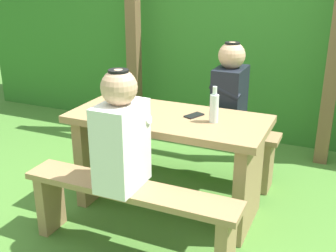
{
  "coord_description": "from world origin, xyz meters",
  "views": [
    {
      "loc": [
        1.13,
        -2.54,
        1.7
      ],
      "look_at": [
        0.0,
        0.0,
        0.66
      ],
      "focal_mm": 44.79,
      "sensor_mm": 36.0,
      "label": 1
    }
  ],
  "objects_px": {
    "bench_near": "(130,206)",
    "person_black_coat": "(230,91)",
    "picnic_table": "(168,146)",
    "person_white_shirt": "(121,134)",
    "drinking_glass": "(138,104)",
    "cell_phone": "(194,115)",
    "bottle_left": "(214,107)",
    "bench_far": "(196,140)"
  },
  "relations": [
    {
      "from": "person_white_shirt",
      "to": "drinking_glass",
      "type": "height_order",
      "value": "person_white_shirt"
    },
    {
      "from": "bench_far",
      "to": "bottle_left",
      "type": "bearing_deg",
      "value": -60.03
    },
    {
      "from": "cell_phone",
      "to": "picnic_table",
      "type": "bearing_deg",
      "value": -135.71
    },
    {
      "from": "bench_far",
      "to": "person_black_coat",
      "type": "bearing_deg",
      "value": -0.68
    },
    {
      "from": "person_black_coat",
      "to": "drinking_glass",
      "type": "height_order",
      "value": "person_black_coat"
    },
    {
      "from": "person_black_coat",
      "to": "person_white_shirt",
      "type": "bearing_deg",
      "value": -105.26
    },
    {
      "from": "picnic_table",
      "to": "person_white_shirt",
      "type": "height_order",
      "value": "person_white_shirt"
    },
    {
      "from": "drinking_glass",
      "to": "bottle_left",
      "type": "relative_size",
      "value": 0.37
    },
    {
      "from": "bench_near",
      "to": "picnic_table",
      "type": "bearing_deg",
      "value": 90.0
    },
    {
      "from": "bench_far",
      "to": "cell_phone",
      "type": "distance_m",
      "value": 0.68
    },
    {
      "from": "drinking_glass",
      "to": "cell_phone",
      "type": "bearing_deg",
      "value": 5.48
    },
    {
      "from": "bottle_left",
      "to": "person_black_coat",
      "type": "bearing_deg",
      "value": 95.61
    },
    {
      "from": "bench_near",
      "to": "person_black_coat",
      "type": "height_order",
      "value": "person_black_coat"
    },
    {
      "from": "person_white_shirt",
      "to": "drinking_glass",
      "type": "distance_m",
      "value": 0.64
    },
    {
      "from": "bench_near",
      "to": "cell_phone",
      "type": "distance_m",
      "value": 0.79
    },
    {
      "from": "bench_near",
      "to": "bottle_left",
      "type": "relative_size",
      "value": 5.67
    },
    {
      "from": "person_white_shirt",
      "to": "bench_far",
      "type": "bearing_deg",
      "value": 88.04
    },
    {
      "from": "drinking_glass",
      "to": "picnic_table",
      "type": "bearing_deg",
      "value": -5.59
    },
    {
      "from": "person_white_shirt",
      "to": "person_black_coat",
      "type": "height_order",
      "value": "same"
    },
    {
      "from": "picnic_table",
      "to": "person_white_shirt",
      "type": "bearing_deg",
      "value": -93.92
    },
    {
      "from": "picnic_table",
      "to": "bench_far",
      "type": "distance_m",
      "value": 0.61
    },
    {
      "from": "bottle_left",
      "to": "cell_phone",
      "type": "xyz_separation_m",
      "value": [
        -0.16,
        0.06,
        -0.1
      ]
    },
    {
      "from": "drinking_glass",
      "to": "bottle_left",
      "type": "height_order",
      "value": "bottle_left"
    },
    {
      "from": "bench_near",
      "to": "bottle_left",
      "type": "xyz_separation_m",
      "value": [
        0.33,
        0.59,
        0.51
      ]
    },
    {
      "from": "bench_far",
      "to": "cell_phone",
      "type": "bearing_deg",
      "value": -71.79
    },
    {
      "from": "person_black_coat",
      "to": "bench_near",
      "type": "bearing_deg",
      "value": -103.38
    },
    {
      "from": "bench_near",
      "to": "drinking_glass",
      "type": "distance_m",
      "value": 0.8
    },
    {
      "from": "picnic_table",
      "to": "cell_phone",
      "type": "xyz_separation_m",
      "value": [
        0.17,
        0.07,
        0.24
      ]
    },
    {
      "from": "person_black_coat",
      "to": "bottle_left",
      "type": "xyz_separation_m",
      "value": [
        0.06,
        -0.58,
        0.04
      ]
    },
    {
      "from": "drinking_glass",
      "to": "cell_phone",
      "type": "height_order",
      "value": "drinking_glass"
    },
    {
      "from": "picnic_table",
      "to": "person_black_coat",
      "type": "bearing_deg",
      "value": 64.49
    },
    {
      "from": "bench_near",
      "to": "person_white_shirt",
      "type": "relative_size",
      "value": 1.95
    },
    {
      "from": "cell_phone",
      "to": "drinking_glass",
      "type": "bearing_deg",
      "value": -151.22
    },
    {
      "from": "person_black_coat",
      "to": "drinking_glass",
      "type": "relative_size",
      "value": 7.77
    },
    {
      "from": "picnic_table",
      "to": "bottle_left",
      "type": "relative_size",
      "value": 5.67
    },
    {
      "from": "drinking_glass",
      "to": "person_white_shirt",
      "type": "bearing_deg",
      "value": -70.57
    },
    {
      "from": "person_white_shirt",
      "to": "cell_phone",
      "type": "height_order",
      "value": "person_white_shirt"
    },
    {
      "from": "picnic_table",
      "to": "drinking_glass",
      "type": "distance_m",
      "value": 0.38
    },
    {
      "from": "bench_far",
      "to": "cell_phone",
      "type": "height_order",
      "value": "cell_phone"
    },
    {
      "from": "cell_phone",
      "to": "bench_far",
      "type": "bearing_deg",
      "value": 131.51
    },
    {
      "from": "bench_near",
      "to": "person_black_coat",
      "type": "bearing_deg",
      "value": 76.62
    },
    {
      "from": "bench_near",
      "to": "cell_phone",
      "type": "xyz_separation_m",
      "value": [
        0.17,
        0.65,
        0.41
      ]
    }
  ]
}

